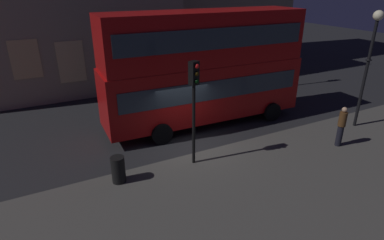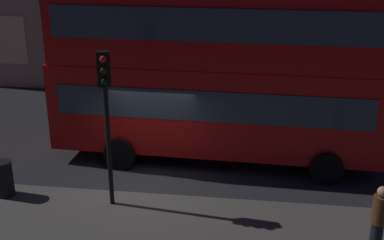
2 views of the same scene
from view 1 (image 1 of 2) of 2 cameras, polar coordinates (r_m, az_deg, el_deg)
name	(u,v)px [view 1 (image 1 of 2)]	position (r m, az deg, el deg)	size (l,w,h in m)	color
ground_plane	(191,146)	(14.27, -0.18, -4.69)	(80.00, 80.00, 0.00)	#232326
sidewalk_slab	(266,214)	(10.67, 13.07, -15.92)	(44.00, 8.73, 0.12)	#4C4944
double_decker_bus	(204,65)	(15.62, 2.17, 9.76)	(10.11, 2.98, 5.52)	#B20F0F
traffic_light_near_kerb	(194,93)	(11.61, 0.38, 4.90)	(0.38, 0.40, 4.06)	black
traffic_light_far_side	(295,43)	(22.95, 17.84, 12.86)	(0.36, 0.39, 4.12)	black
street_lamp	(371,49)	(16.92, 29.20, 10.95)	(0.45, 0.45, 5.47)	black
pedestrian	(341,126)	(15.10, 25.00, -0.96)	(0.32, 0.32, 1.79)	black
litter_bin	(118,169)	(11.75, -12.97, -8.56)	(0.49, 0.49, 0.99)	black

